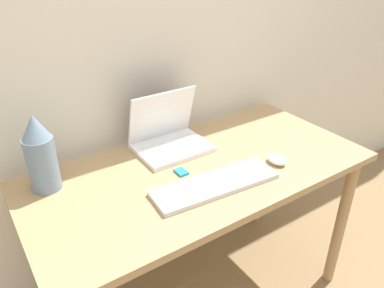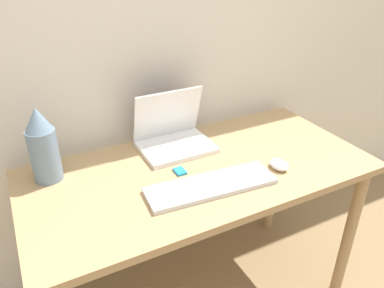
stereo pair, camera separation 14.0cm
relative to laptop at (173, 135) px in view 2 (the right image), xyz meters
name	(u,v)px [view 2 (the right image)]	position (x,y,z in m)	size (l,w,h in m)	color
wall_back	(156,15)	(0.02, 0.18, 0.46)	(6.00, 0.05, 2.50)	silver
desk	(200,188)	(0.02, -0.21, -0.15)	(1.34, 0.65, 0.74)	tan
laptop	(173,135)	(0.00, 0.00, 0.00)	(0.30, 0.23, 0.24)	white
keyboard	(211,185)	(-0.01, -0.34, -0.04)	(0.48, 0.18, 0.02)	silver
mouse	(279,165)	(0.29, -0.35, -0.04)	(0.06, 0.09, 0.03)	white
vase	(43,146)	(-0.51, -0.01, 0.09)	(0.10, 0.10, 0.28)	slate
mp3_player	(180,171)	(-0.06, -0.20, -0.05)	(0.04, 0.05, 0.01)	#1E7FB7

